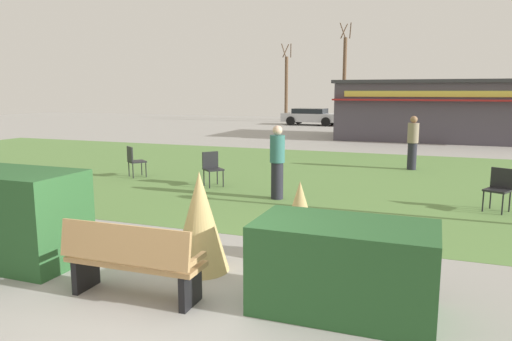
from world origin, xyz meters
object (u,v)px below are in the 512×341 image
object	(u,v)px
trash_bin	(47,222)
parked_car_west_slot	(311,116)
food_kiosk	(440,110)
cafe_chair_west	(212,166)
cafe_chair_center	(134,159)
tree_right_bg	(286,87)
cafe_chair_east	(499,186)
person_strolling	(413,142)
tree_center_bg	(344,79)
park_bench	(132,261)
person_standing	(277,162)
parked_car_center_slot	(388,118)

from	to	relation	value
trash_bin	parked_car_west_slot	xyz separation A→B (m)	(-2.89, 28.47, 0.25)
food_kiosk	cafe_chair_west	distance (m)	16.15
cafe_chair_west	cafe_chair_center	world-z (taller)	same
trash_bin	cafe_chair_west	world-z (taller)	cafe_chair_west
tree_right_bg	cafe_chair_west	bearing A→B (deg)	-76.63
food_kiosk	parked_car_west_slot	distance (m)	11.80
cafe_chair_east	parked_car_west_slot	bearing A→B (deg)	112.87
trash_bin	person_strolling	world-z (taller)	person_strolling
tree_right_bg	tree_center_bg	size ratio (longest dim) A/B	0.85
cafe_chair_center	tree_right_bg	distance (m)	28.54
park_bench	person_standing	bearing A→B (deg)	90.79
park_bench	trash_bin	distance (m)	2.72
park_bench	tree_center_bg	size ratio (longest dim) A/B	0.23
trash_bin	food_kiosk	size ratio (longest dim) A/B	0.08
park_bench	person_strolling	distance (m)	11.50
trash_bin	person_standing	distance (m)	5.14
cafe_chair_west	park_bench	bearing A→B (deg)	-71.96
person_standing	food_kiosk	bearing A→B (deg)	80.90
food_kiosk	tree_center_bg	xyz separation A→B (m)	(-6.95, 10.99, 1.88)
cafe_chair_west	tree_center_bg	size ratio (longest dim) A/B	0.12
cafe_chair_east	tree_right_bg	distance (m)	31.92
person_standing	tree_center_bg	world-z (taller)	tree_center_bg
cafe_chair_east	person_strolling	size ratio (longest dim) A/B	0.53
park_bench	cafe_chair_center	xyz separation A→B (m)	(-4.80, 6.96, 0.05)
park_bench	person_strolling	bearing A→B (deg)	76.97
cafe_chair_center	tree_center_bg	distance (m)	25.95
parked_car_center_slot	tree_right_bg	world-z (taller)	tree_right_bg
food_kiosk	cafe_chair_center	bearing A→B (deg)	-118.97
person_standing	tree_right_bg	bearing A→B (deg)	109.85
person_strolling	tree_right_bg	distance (m)	26.60
person_strolling	parked_car_center_slot	distance (m)	18.63
park_bench	person_strolling	xyz separation A→B (m)	(2.59, 11.20, 0.38)
parked_car_center_slot	tree_center_bg	distance (m)	5.49
park_bench	parked_car_center_slot	bearing A→B (deg)	89.88
trash_bin	tree_center_bg	size ratio (longest dim) A/B	0.11
cafe_chair_east	person_strolling	bearing A→B (deg)	111.58
food_kiosk	tree_right_bg	xyz separation A→B (m)	(-12.30, 13.37, 1.32)
tree_center_bg	person_standing	bearing A→B (deg)	-82.63
cafe_chair_center	parked_car_center_slot	size ratio (longest dim) A/B	0.21
cafe_chair_west	person_standing	size ratio (longest dim) A/B	0.53
food_kiosk	tree_center_bg	size ratio (longest dim) A/B	1.36
cafe_chair_west	person_standing	xyz separation A→B (m)	(2.07, -0.86, 0.33)
tree_right_bg	tree_center_bg	xyz separation A→B (m)	(5.35, -2.38, 0.56)
person_strolling	person_standing	size ratio (longest dim) A/B	1.00
parked_car_west_slot	parked_car_center_slot	xyz separation A→B (m)	(5.39, -0.00, 0.00)
cafe_chair_center	person_strolling	distance (m)	8.53
parked_car_center_slot	parked_car_west_slot	bearing A→B (deg)	179.95
parked_car_west_slot	tree_center_bg	xyz separation A→B (m)	(1.75, 3.06, 2.74)
person_strolling	cafe_chair_center	bearing A→B (deg)	94.12
person_strolling	cafe_chair_west	bearing A→B (deg)	108.48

